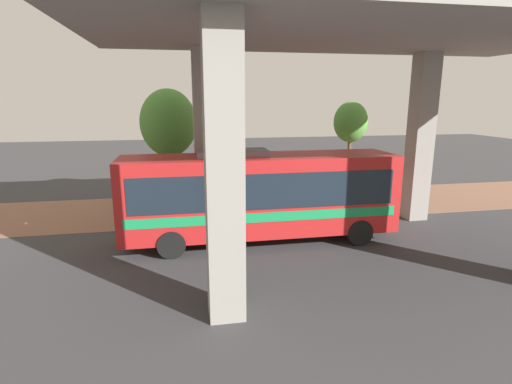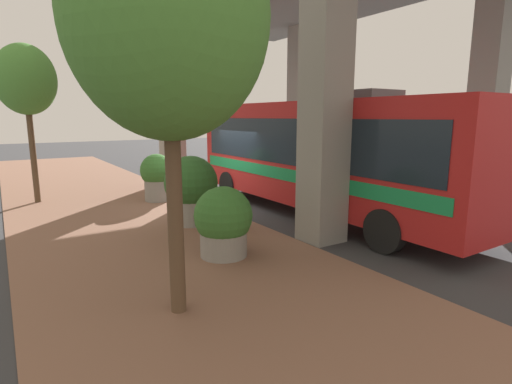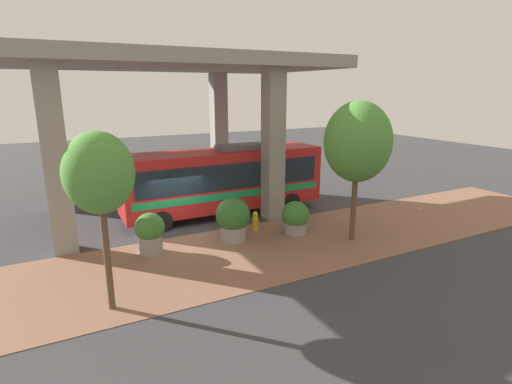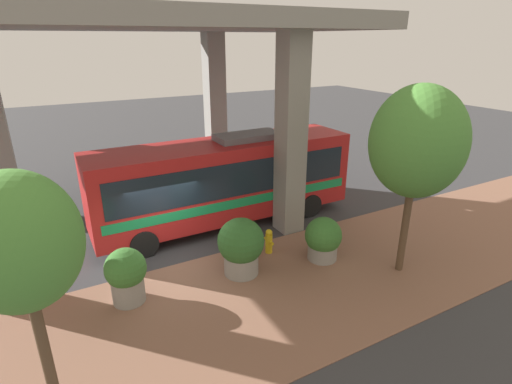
% 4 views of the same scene
% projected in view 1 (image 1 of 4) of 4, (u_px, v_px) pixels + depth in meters
% --- Properties ---
extents(ground_plane, '(80.00, 80.00, 0.00)m').
position_uv_depth(ground_plane, '(312.00, 220.00, 18.43)').
color(ground_plane, '#38383A').
rests_on(ground_plane, ground).
extents(sidewalk_strip, '(6.00, 40.00, 0.02)m').
position_uv_depth(sidewalk_strip, '(294.00, 204.00, 21.30)').
color(sidewalk_strip, '#845B47').
rests_on(sidewalk_strip, ground).
extents(overpass, '(9.40, 17.64, 8.03)m').
position_uv_depth(overpass, '(358.00, 53.00, 13.02)').
color(overpass, gray).
rests_on(overpass, ground).
extents(bus, '(2.60, 10.44, 3.63)m').
position_uv_depth(bus, '(260.00, 192.00, 15.35)').
color(bus, '#B21E1E').
rests_on(bus, ground).
extents(fire_hydrant, '(0.52, 0.25, 0.92)m').
position_uv_depth(fire_hydrant, '(242.00, 209.00, 18.53)').
color(fire_hydrant, gold).
rests_on(fire_hydrant, ground).
extents(planter_front, '(1.49, 1.49, 1.92)m').
position_uv_depth(planter_front, '(269.00, 193.00, 19.35)').
color(planter_front, gray).
rests_on(planter_front, ground).
extents(planter_middle, '(1.25, 1.25, 1.53)m').
position_uv_depth(planter_middle, '(209.00, 198.00, 19.39)').
color(planter_middle, gray).
rests_on(planter_middle, ground).
extents(planter_back, '(1.17, 1.17, 1.69)m').
position_uv_depth(planter_back, '(339.00, 194.00, 19.77)').
color(planter_back, gray).
rests_on(planter_back, ground).
extents(street_tree_near, '(1.94, 1.94, 5.35)m').
position_uv_depth(street_tree_near, '(351.00, 123.00, 22.89)').
color(street_tree_near, brown).
rests_on(street_tree_near, ground).
extents(street_tree_far, '(2.80, 2.80, 5.99)m').
position_uv_depth(street_tree_far, '(168.00, 123.00, 19.96)').
color(street_tree_far, brown).
rests_on(street_tree_far, ground).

